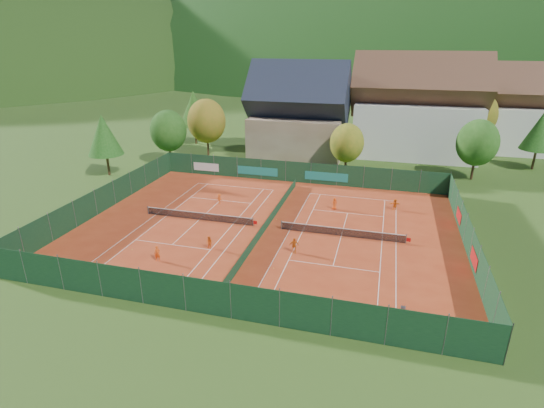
{
  "coord_description": "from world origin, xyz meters",
  "views": [
    {
      "loc": [
        11.51,
        -40.16,
        19.21
      ],
      "look_at": [
        0.0,
        2.0,
        2.0
      ],
      "focal_mm": 28.0,
      "sensor_mm": 36.0,
      "label": 1
    }
  ],
  "objects_px": {
    "ball_hopper": "(403,309)",
    "player_left_mid": "(209,243)",
    "chalet": "(299,118)",
    "hotel_block_b": "(496,113)",
    "hotel_block_a": "(416,112)",
    "player_right_near": "(294,245)",
    "player_left_near": "(157,253)",
    "player_right_far_a": "(334,203)",
    "player_right_far_b": "(395,204)",
    "player_left_far": "(219,199)"
  },
  "relations": [
    {
      "from": "player_left_mid",
      "to": "player_left_near",
      "type": "bearing_deg",
      "value": -121.42
    },
    {
      "from": "hotel_block_b",
      "to": "player_left_mid",
      "type": "relative_size",
      "value": 12.96
    },
    {
      "from": "ball_hopper",
      "to": "hotel_block_b",
      "type": "bearing_deg",
      "value": 74.07
    },
    {
      "from": "player_left_near",
      "to": "player_left_far",
      "type": "bearing_deg",
      "value": 73.73
    },
    {
      "from": "ball_hopper",
      "to": "player_right_far_a",
      "type": "bearing_deg",
      "value": 111.34
    },
    {
      "from": "hotel_block_a",
      "to": "hotel_block_b",
      "type": "bearing_deg",
      "value": 29.74
    },
    {
      "from": "player_right_near",
      "to": "player_right_far_b",
      "type": "bearing_deg",
      "value": 40.62
    },
    {
      "from": "ball_hopper",
      "to": "chalet",
      "type": "bearing_deg",
      "value": 111.83
    },
    {
      "from": "hotel_block_a",
      "to": "player_left_mid",
      "type": "height_order",
      "value": "hotel_block_a"
    },
    {
      "from": "player_left_mid",
      "to": "player_left_far",
      "type": "relative_size",
      "value": 1.01
    },
    {
      "from": "player_left_mid",
      "to": "player_right_far_b",
      "type": "relative_size",
      "value": 0.97
    },
    {
      "from": "ball_hopper",
      "to": "player_left_mid",
      "type": "distance_m",
      "value": 18.99
    },
    {
      "from": "hotel_block_b",
      "to": "player_right_far_a",
      "type": "relative_size",
      "value": 11.93
    },
    {
      "from": "chalet",
      "to": "player_left_near",
      "type": "distance_m",
      "value": 40.39
    },
    {
      "from": "hotel_block_b",
      "to": "player_left_far",
      "type": "xyz_separation_m",
      "value": [
        -37.62,
        -38.74,
        -5.96
      ]
    },
    {
      "from": "chalet",
      "to": "player_left_far",
      "type": "distance_m",
      "value": 25.87
    },
    {
      "from": "player_right_far_a",
      "to": "player_left_far",
      "type": "bearing_deg",
      "value": -14.11
    },
    {
      "from": "ball_hopper",
      "to": "player_right_far_a",
      "type": "relative_size",
      "value": 0.55
    },
    {
      "from": "player_left_near",
      "to": "player_right_far_a",
      "type": "xyz_separation_m",
      "value": [
        14.03,
        16.94,
        -0.03
      ]
    },
    {
      "from": "player_right_far_a",
      "to": "player_right_near",
      "type": "bearing_deg",
      "value": 57.14
    },
    {
      "from": "player_left_mid",
      "to": "player_left_far",
      "type": "height_order",
      "value": "player_left_mid"
    },
    {
      "from": "hotel_block_a",
      "to": "player_right_near",
      "type": "distance_m",
      "value": 43.06
    },
    {
      "from": "chalet",
      "to": "player_right_far_a",
      "type": "relative_size",
      "value": 11.18
    },
    {
      "from": "player_left_near",
      "to": "player_left_far",
      "type": "distance_m",
      "value": 14.94
    },
    {
      "from": "hotel_block_a",
      "to": "player_right_near",
      "type": "height_order",
      "value": "hotel_block_a"
    },
    {
      "from": "player_right_near",
      "to": "chalet",
      "type": "bearing_deg",
      "value": 85.94
    },
    {
      "from": "chalet",
      "to": "player_right_near",
      "type": "height_order",
      "value": "chalet"
    },
    {
      "from": "player_left_mid",
      "to": "player_right_near",
      "type": "distance_m",
      "value": 8.23
    },
    {
      "from": "ball_hopper",
      "to": "player_right_far_a",
      "type": "height_order",
      "value": "player_right_far_a"
    },
    {
      "from": "hotel_block_a",
      "to": "ball_hopper",
      "type": "distance_m",
      "value": 48.8
    },
    {
      "from": "chalet",
      "to": "player_right_far_b",
      "type": "xyz_separation_m",
      "value": [
        16.29,
        -21.07,
        -5.94
      ]
    },
    {
      "from": "chalet",
      "to": "player_right_near",
      "type": "xyz_separation_m",
      "value": [
        7.04,
        -34.83,
        -5.85
      ]
    },
    {
      "from": "hotel_block_b",
      "to": "player_right_far_a",
      "type": "distance_m",
      "value": 44.12
    },
    {
      "from": "player_left_mid",
      "to": "player_right_far_a",
      "type": "distance_m",
      "value": 17.01
    },
    {
      "from": "player_left_mid",
      "to": "player_right_far_b",
      "type": "distance_m",
      "value": 23.04
    },
    {
      "from": "player_left_near",
      "to": "player_left_mid",
      "type": "distance_m",
      "value": 5.03
    },
    {
      "from": "hotel_block_b",
      "to": "player_right_near",
      "type": "relative_size",
      "value": 11.12
    },
    {
      "from": "chalet",
      "to": "player_left_mid",
      "type": "bearing_deg",
      "value": -91.69
    },
    {
      "from": "hotel_block_b",
      "to": "player_right_far_b",
      "type": "height_order",
      "value": "hotel_block_b"
    },
    {
      "from": "player_left_mid",
      "to": "player_right_far_b",
      "type": "xyz_separation_m",
      "value": [
        17.36,
        15.16,
        0.02
      ]
    },
    {
      "from": "hotel_block_a",
      "to": "player_left_mid",
      "type": "bearing_deg",
      "value": -115.42
    },
    {
      "from": "ball_hopper",
      "to": "hotel_block_a",
      "type": "bearing_deg",
      "value": 87.55
    },
    {
      "from": "hotel_block_b",
      "to": "player_left_near",
      "type": "height_order",
      "value": "hotel_block_b"
    },
    {
      "from": "player_right_near",
      "to": "ball_hopper",
      "type": "bearing_deg",
      "value": -52.45
    },
    {
      "from": "player_left_near",
      "to": "player_left_mid",
      "type": "xyz_separation_m",
      "value": [
        3.65,
        3.46,
        -0.09
      ]
    },
    {
      "from": "chalet",
      "to": "ball_hopper",
      "type": "distance_m",
      "value": 45.94
    },
    {
      "from": "player_left_mid",
      "to": "hotel_block_b",
      "type": "bearing_deg",
      "value": 71.04
    },
    {
      "from": "chalet",
      "to": "player_left_mid",
      "type": "distance_m",
      "value": 36.73
    },
    {
      "from": "chalet",
      "to": "ball_hopper",
      "type": "xyz_separation_m",
      "value": [
        16.93,
        -42.28,
        -6.07
      ]
    },
    {
      "from": "chalet",
      "to": "hotel_block_b",
      "type": "height_order",
      "value": "chalet"
    }
  ]
}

